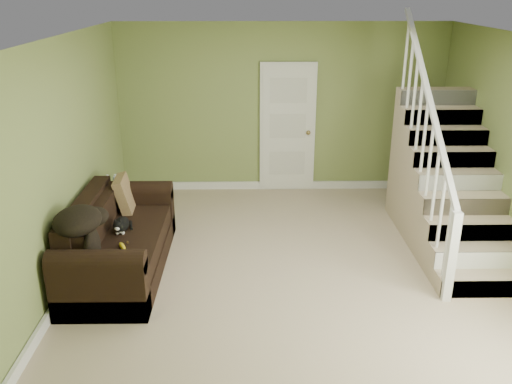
{
  "coord_description": "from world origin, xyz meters",
  "views": [
    {
      "loc": [
        -0.51,
        -5.5,
        3.09
      ],
      "look_at": [
        -0.43,
        0.35,
        0.85
      ],
      "focal_mm": 38.0,
      "sensor_mm": 36.0,
      "label": 1
    }
  ],
  "objects_px": {
    "side_table": "(117,211)",
    "cat": "(121,225)",
    "sofa": "(117,244)",
    "banana": "(122,246)"
  },
  "relations": [
    {
      "from": "cat",
      "to": "banana",
      "type": "bearing_deg",
      "value": -76.02
    },
    {
      "from": "sofa",
      "to": "cat",
      "type": "xyz_separation_m",
      "value": [
        0.06,
        0.04,
        0.22
      ]
    },
    {
      "from": "sofa",
      "to": "side_table",
      "type": "relative_size",
      "value": 2.84
    },
    {
      "from": "side_table",
      "to": "cat",
      "type": "distance_m",
      "value": 1.12
    },
    {
      "from": "cat",
      "to": "sofa",
      "type": "bearing_deg",
      "value": -147.12
    },
    {
      "from": "banana",
      "to": "side_table",
      "type": "bearing_deg",
      "value": 78.4
    },
    {
      "from": "side_table",
      "to": "banana",
      "type": "distance_m",
      "value": 1.53
    },
    {
      "from": "cat",
      "to": "banana",
      "type": "xyz_separation_m",
      "value": [
        0.1,
        -0.42,
        -0.06
      ]
    },
    {
      "from": "side_table",
      "to": "cat",
      "type": "bearing_deg",
      "value": -73.62
    },
    {
      "from": "sofa",
      "to": "banana",
      "type": "relative_size",
      "value": 11.98
    }
  ]
}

